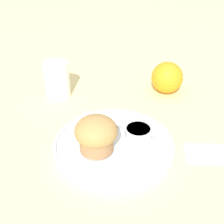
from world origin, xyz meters
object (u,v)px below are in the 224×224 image
object	(u,v)px
butter_knife	(121,124)
orange_fruit	(167,78)
muffin	(96,134)
juice_glass	(57,80)

from	to	relation	value
butter_knife	orange_fruit	world-z (taller)	orange_fruit
muffin	butter_knife	world-z (taller)	muffin
butter_knife	orange_fruit	bearing A→B (deg)	82.43
juice_glass	muffin	bearing A→B (deg)	-62.90
muffin	juice_glass	distance (m)	0.27
muffin	orange_fruit	bearing A→B (deg)	58.90
muffin	juice_glass	bearing A→B (deg)	117.10
butter_knife	juice_glass	world-z (taller)	juice_glass
butter_knife	juice_glass	xyz separation A→B (m)	(-0.17, 0.15, 0.02)
muffin	juice_glass	size ratio (longest dim) A/B	0.88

